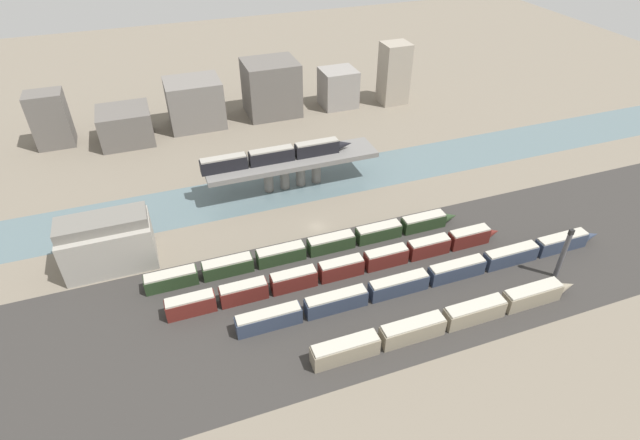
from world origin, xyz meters
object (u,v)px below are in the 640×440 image
train_yard_near (451,319)px  warehouse_building (108,243)px  signal_tower (563,254)px  train_yard_far (346,267)px  train_yard_mid (434,276)px  train_yard_outer (313,247)px  train_on_bridge (277,155)px

train_yard_near → warehouse_building: warehouse_building is taller
train_yard_near → signal_tower: size_ratio=4.59×
train_yard_near → train_yard_far: 24.68m
train_yard_near → signal_tower: (29.54, 4.73, 4.11)m
train_yard_near → train_yard_mid: bearing=74.5°
train_yard_outer → train_on_bridge: bearing=89.6°
train_yard_far → train_yard_near: bearing=-57.2°
train_yard_mid → warehouse_building: size_ratio=4.58×
warehouse_building → signal_tower: size_ratio=1.50×
train_yard_far → warehouse_building: bearing=156.4°
train_yard_mid → train_yard_outer: size_ratio=1.16×
train_yard_far → train_yard_outer: size_ratio=1.03×
train_on_bridge → train_yard_mid: size_ratio=0.48×
train_on_bridge → train_yard_near: bearing=-73.4°
train_yard_far → warehouse_building: warehouse_building is taller
train_yard_outer → warehouse_building: (-43.23, 11.71, 4.25)m
train_yard_outer → warehouse_building: size_ratio=3.95×
train_yard_near → train_yard_far: size_ratio=0.75×
warehouse_building → signal_tower: (90.59, -36.88, 0.12)m
train_yard_mid → train_yard_outer: train_yard_mid is taller
train_yard_far → train_yard_mid: bearing=-28.0°
train_yard_far → signal_tower: bearing=-20.5°
train_on_bridge → train_yard_mid: train_on_bridge is taller
train_yard_far → signal_tower: size_ratio=6.14×
train_yard_far → signal_tower: (42.91, -16.02, 4.11)m
train_on_bridge → train_yard_far: size_ratio=0.53×
train_yard_near → train_yard_far: train_yard_near is taller
train_yard_mid → train_yard_outer: (-21.13, 18.01, -0.16)m
train_yard_near → train_yard_mid: 12.34m
train_on_bridge → train_yard_far: train_on_bridge is taller
train_yard_near → train_yard_mid: size_ratio=0.67×
train_yard_far → train_yard_outer: (-4.45, 9.16, -0.26)m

